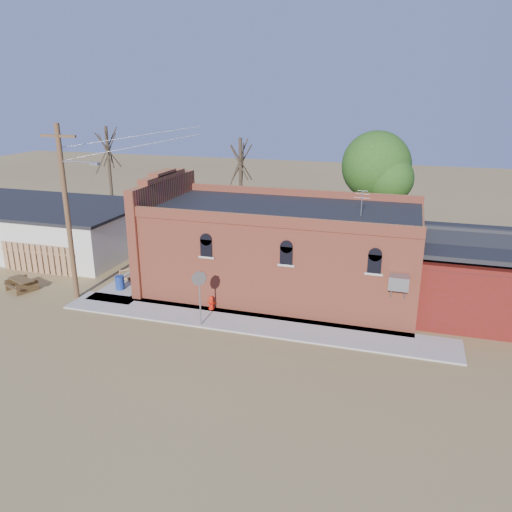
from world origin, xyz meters
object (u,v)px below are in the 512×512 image
(utility_pole, at_px, (68,210))
(fire_hydrant, at_px, (211,303))
(stop_sign, at_px, (199,283))
(picnic_table, at_px, (22,283))
(brick_bar, at_px, (277,249))
(trash_barrel, at_px, (120,283))

(utility_pole, xyz_separation_m, fire_hydrant, (7.40, 0.60, -4.35))
(stop_sign, bearing_deg, picnic_table, 154.12)
(brick_bar, distance_m, utility_pole, 10.96)
(brick_bar, distance_m, stop_sign, 5.92)
(stop_sign, bearing_deg, utility_pole, 151.16)
(picnic_table, bearing_deg, fire_hydrant, 24.94)
(picnic_table, bearing_deg, utility_pole, 22.06)
(brick_bar, relative_size, stop_sign, 6.14)
(brick_bar, xyz_separation_m, utility_pole, (-9.79, -4.29, 2.43))
(picnic_table, bearing_deg, brick_bar, 39.62)
(utility_pole, bearing_deg, brick_bar, 23.69)
(brick_bar, relative_size, fire_hydrant, 23.64)
(utility_pole, relative_size, fire_hydrant, 12.97)
(stop_sign, xyz_separation_m, picnic_table, (-11.17, 1.18, -1.69))
(stop_sign, xyz_separation_m, trash_barrel, (-6.00, 2.77, -1.67))
(brick_bar, relative_size, trash_barrel, 21.67)
(brick_bar, height_order, fire_hydrant, brick_bar)
(fire_hydrant, xyz_separation_m, trash_barrel, (-5.80, 0.97, 0.04))
(fire_hydrant, distance_m, picnic_table, 10.99)
(utility_pole, distance_m, stop_sign, 8.12)
(trash_barrel, relative_size, picnic_table, 0.39)
(fire_hydrant, bearing_deg, trash_barrel, -167.61)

